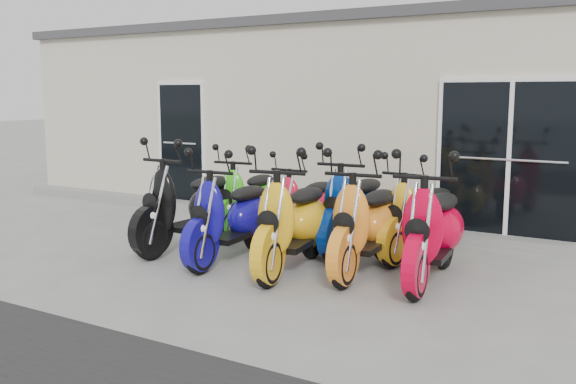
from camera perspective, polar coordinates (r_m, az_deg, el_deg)
name	(u,v)px	position (r m, az deg, el deg)	size (l,w,h in m)	color
ground	(265,254)	(8.48, -2.09, -5.54)	(80.00, 80.00, 0.00)	gray
building	(408,119)	(12.91, 10.61, 6.40)	(14.00, 6.00, 3.20)	beige
roof_cap	(410,31)	(12.95, 10.82, 13.85)	(14.20, 6.20, 0.16)	#3F3F42
front_step	(334,222)	(10.18, 4.11, -2.71)	(14.00, 0.40, 0.15)	gray
door_left	(182,140)	(11.91, -9.41, 4.61)	(1.07, 0.08, 2.22)	black
door_right	(510,155)	(9.29, 19.10, 3.12)	(2.02, 0.08, 2.22)	black
scooter_front_black	(189,193)	(8.71, -8.80, -0.08)	(0.76, 2.09, 1.54)	black
scooter_front_blue	(231,204)	(8.01, -5.12, -1.08)	(0.72, 1.98, 1.46)	#120C89
scooter_front_orange_a	(293,208)	(7.51, 0.46, -1.43)	(0.76, 2.08, 1.53)	#ECAD16
scooter_front_orange_b	(367,210)	(7.49, 7.03, -1.61)	(0.74, 2.05, 1.51)	orange
scooter_front_red	(433,215)	(7.23, 12.80, -2.04)	(0.76, 2.08, 1.54)	red
scooter_back_green	(248,189)	(9.51, -3.61, 0.29)	(0.69, 1.89, 1.39)	#36D016
scooter_back_red	(305,196)	(9.06, 1.52, -0.35)	(0.65, 1.79, 1.32)	red
scooter_back_blue	(354,196)	(8.58, 5.91, -0.34)	(0.73, 2.02, 1.49)	navy
scooter_back_yellow	(420,205)	(8.32, 11.66, -1.11)	(0.69, 1.88, 1.39)	gold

